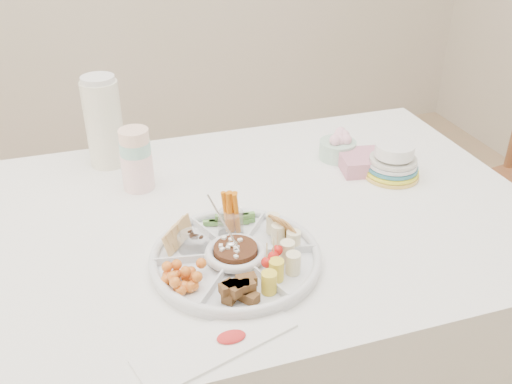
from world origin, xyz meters
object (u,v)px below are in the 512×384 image
object	(u,v)px
party_tray	(236,255)
thermos	(104,121)
plate_stack	(393,161)
dining_table	(247,322)

from	to	relation	value
party_tray	thermos	distance (m)	0.64
party_tray	plate_stack	world-z (taller)	plate_stack
thermos	plate_stack	xyz separation A→B (m)	(0.76, -0.33, -0.09)
dining_table	party_tray	world-z (taller)	party_tray
dining_table	plate_stack	xyz separation A→B (m)	(0.45, 0.06, 0.43)
thermos	plate_stack	bearing A→B (deg)	-23.42
party_tray	plate_stack	xyz separation A→B (m)	(0.54, 0.26, 0.03)
party_tray	plate_stack	distance (m)	0.60
party_tray	dining_table	bearing A→B (deg)	66.82
thermos	plate_stack	world-z (taller)	thermos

